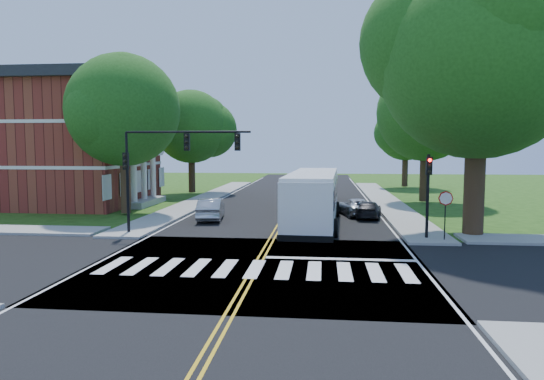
# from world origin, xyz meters

# --- Properties ---
(ground) EXTENTS (140.00, 140.00, 0.00)m
(ground) POSITION_xyz_m (0.00, 0.00, 0.00)
(ground) COLOR #214411
(ground) RESTS_ON ground
(road) EXTENTS (14.00, 96.00, 0.01)m
(road) POSITION_xyz_m (0.00, 18.00, 0.01)
(road) COLOR black
(road) RESTS_ON ground
(cross_road) EXTENTS (60.00, 12.00, 0.01)m
(cross_road) POSITION_xyz_m (0.00, 0.00, 0.01)
(cross_road) COLOR black
(cross_road) RESTS_ON ground
(center_line) EXTENTS (0.36, 70.00, 0.01)m
(center_line) POSITION_xyz_m (0.00, 22.00, 0.01)
(center_line) COLOR gold
(center_line) RESTS_ON road
(edge_line_w) EXTENTS (0.12, 70.00, 0.01)m
(edge_line_w) POSITION_xyz_m (-6.80, 22.00, 0.01)
(edge_line_w) COLOR silver
(edge_line_w) RESTS_ON road
(edge_line_e) EXTENTS (0.12, 70.00, 0.01)m
(edge_line_e) POSITION_xyz_m (6.80, 22.00, 0.01)
(edge_line_e) COLOR silver
(edge_line_e) RESTS_ON road
(crosswalk) EXTENTS (12.60, 3.00, 0.01)m
(crosswalk) POSITION_xyz_m (0.00, -0.50, 0.02)
(crosswalk) COLOR silver
(crosswalk) RESTS_ON road
(stop_bar) EXTENTS (6.60, 0.40, 0.01)m
(stop_bar) POSITION_xyz_m (3.50, 1.60, 0.02)
(stop_bar) COLOR silver
(stop_bar) RESTS_ON road
(sidewalk_nw) EXTENTS (2.60, 40.00, 0.15)m
(sidewalk_nw) POSITION_xyz_m (-8.30, 25.00, 0.07)
(sidewalk_nw) COLOR gray
(sidewalk_nw) RESTS_ON ground
(sidewalk_ne) EXTENTS (2.60, 40.00, 0.15)m
(sidewalk_ne) POSITION_xyz_m (8.30, 25.00, 0.07)
(sidewalk_ne) COLOR gray
(sidewalk_ne) RESTS_ON ground
(tree_ne_big) EXTENTS (10.80, 10.80, 14.91)m
(tree_ne_big) POSITION_xyz_m (11.00, 8.00, 9.62)
(tree_ne_big) COLOR #372516
(tree_ne_big) RESTS_ON ground
(tree_west_near) EXTENTS (8.00, 8.00, 11.40)m
(tree_west_near) POSITION_xyz_m (-11.50, 14.00, 7.53)
(tree_west_near) COLOR #372516
(tree_west_near) RESTS_ON ground
(tree_west_far) EXTENTS (7.60, 7.60, 10.67)m
(tree_west_far) POSITION_xyz_m (-11.00, 30.00, 7.00)
(tree_west_far) COLOR #372516
(tree_west_far) RESTS_ON ground
(tree_east_mid) EXTENTS (8.40, 8.40, 11.93)m
(tree_east_mid) POSITION_xyz_m (11.50, 24.00, 7.86)
(tree_east_mid) COLOR #372516
(tree_east_mid) RESTS_ON ground
(tree_east_far) EXTENTS (7.20, 7.20, 10.34)m
(tree_east_far) POSITION_xyz_m (12.50, 40.00, 6.86)
(tree_east_far) COLOR #372516
(tree_east_far) RESTS_ON ground
(brick_building) EXTENTS (20.00, 13.00, 10.80)m
(brick_building) POSITION_xyz_m (-21.95, 20.00, 5.42)
(brick_building) COLOR maroon
(brick_building) RESTS_ON ground
(signal_nw) EXTENTS (7.15, 0.46, 5.66)m
(signal_nw) POSITION_xyz_m (-5.86, 6.43, 4.38)
(signal_nw) COLOR black
(signal_nw) RESTS_ON ground
(signal_ne) EXTENTS (0.30, 0.46, 4.40)m
(signal_ne) POSITION_xyz_m (8.20, 6.44, 2.96)
(signal_ne) COLOR black
(signal_ne) RESTS_ON ground
(stop_sign) EXTENTS (0.76, 0.08, 2.53)m
(stop_sign) POSITION_xyz_m (9.00, 5.98, 2.03)
(stop_sign) COLOR black
(stop_sign) RESTS_ON ground
(bus_lead) EXTENTS (3.55, 13.02, 3.34)m
(bus_lead) POSITION_xyz_m (2.12, 10.70, 1.78)
(bus_lead) COLOR silver
(bus_lead) RESTS_ON road
(bus_follow) EXTENTS (4.04, 11.23, 2.84)m
(bus_follow) POSITION_xyz_m (1.88, 22.81, 1.51)
(bus_follow) COLOR silver
(bus_follow) RESTS_ON road
(hatchback) EXTENTS (2.08, 4.56, 1.45)m
(hatchback) POSITION_xyz_m (-4.80, 12.25, 0.74)
(hatchback) COLOR #A6A8AC
(hatchback) RESTS_ON road
(suv) EXTENTS (2.93, 4.67, 1.20)m
(suv) POSITION_xyz_m (5.08, 15.57, 0.61)
(suv) COLOR silver
(suv) RESTS_ON road
(dark_sedan) EXTENTS (2.19, 4.13, 1.14)m
(dark_sedan) POSITION_xyz_m (5.88, 14.33, 0.58)
(dark_sedan) COLOR black
(dark_sedan) RESTS_ON road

